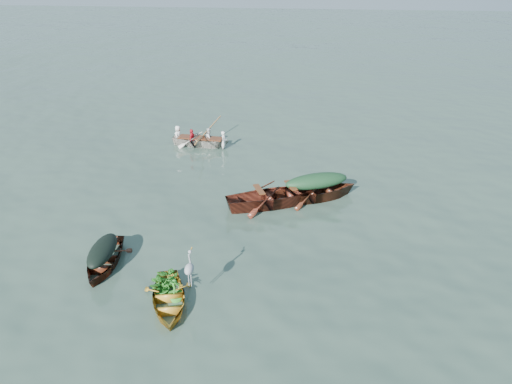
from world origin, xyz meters
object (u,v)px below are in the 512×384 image
yellow_dinghy (169,305)px  open_wooden_boat (275,205)px  green_tarp_boat (316,199)px  heron (190,274)px  rowed_boat (201,146)px  dark_covered_boat (105,266)px

yellow_dinghy → open_wooden_boat: open_wooden_boat is taller
green_tarp_boat → heron: heron is taller
rowed_boat → heron: size_ratio=3.89×
dark_covered_boat → heron: size_ratio=3.34×
yellow_dinghy → green_tarp_boat: green_tarp_boat is taller
yellow_dinghy → dark_covered_boat: bearing=129.8°
dark_covered_boat → green_tarp_boat: green_tarp_boat is taller
yellow_dinghy → rowed_boat: rowed_boat is taller
green_tarp_boat → dark_covered_boat: bearing=105.6°
yellow_dinghy → open_wooden_boat: bearing=52.5°
yellow_dinghy → dark_covered_boat: dark_covered_boat is taller
green_tarp_boat → open_wooden_boat: bearing=90.0°
dark_covered_boat → green_tarp_boat: bearing=36.0°
open_wooden_boat → dark_covered_boat: bearing=110.5°
green_tarp_boat → heron: bearing=129.3°
green_tarp_boat → yellow_dinghy: bearing=126.3°
yellow_dinghy → rowed_boat: bearing=81.5°
dark_covered_boat → rowed_boat: (0.52, 9.53, 0.00)m
green_tarp_boat → rowed_boat: size_ratio=1.15×
dark_covered_boat → rowed_boat: rowed_boat is taller
rowed_boat → green_tarp_boat: bearing=-127.3°
yellow_dinghy → green_tarp_boat: 7.13m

